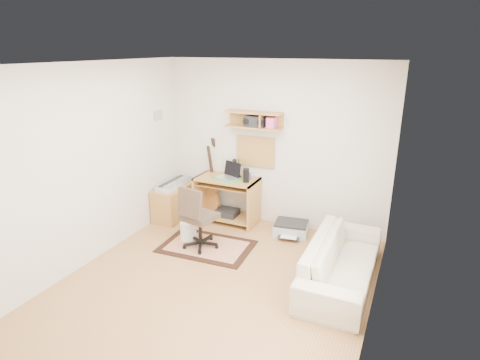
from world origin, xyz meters
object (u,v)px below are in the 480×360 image
at_px(task_chair, 200,217).
at_px(desk, 227,200).
at_px(sofa, 342,254).
at_px(cabinet, 176,201).
at_px(printer, 291,229).

bearing_deg(task_chair, desk, 102.88).
bearing_deg(desk, sofa, -26.65).
xyz_separation_m(task_chair, cabinet, (-0.94, 0.80, -0.20)).
height_order(cabinet, sofa, sofa).
xyz_separation_m(cabinet, sofa, (2.96, -0.86, 0.09)).
bearing_deg(printer, desk, 169.98).
relative_size(desk, printer, 1.97).
bearing_deg(desk, cabinet, -168.89).
relative_size(desk, sofa, 0.53).
bearing_deg(printer, task_chair, -146.70).
height_order(cabinet, printer, cabinet).
xyz_separation_m(task_chair, sofa, (2.02, -0.06, -0.11)).
bearing_deg(desk, printer, -2.05).
distance_m(task_chair, sofa, 2.02).
xyz_separation_m(desk, cabinet, (-0.89, -0.18, -0.10)).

